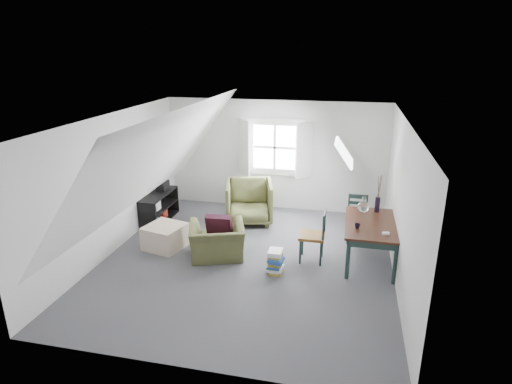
% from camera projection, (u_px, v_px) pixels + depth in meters
% --- Properties ---
extents(floor, '(5.50, 5.50, 0.00)m').
position_uv_depth(floor, '(247.00, 261.00, 7.58)').
color(floor, '#47474C').
rests_on(floor, ground).
extents(ceiling, '(5.50, 5.50, 0.00)m').
position_uv_depth(ceiling, '(246.00, 120.00, 6.77)').
color(ceiling, white).
rests_on(ceiling, wall_back).
extents(wall_back, '(5.00, 0.00, 5.00)m').
position_uv_depth(wall_back, '(275.00, 156.00, 9.72)').
color(wall_back, silver).
rests_on(wall_back, ground).
extents(wall_front, '(5.00, 0.00, 5.00)m').
position_uv_depth(wall_front, '(186.00, 275.00, 4.64)').
color(wall_front, silver).
rests_on(wall_front, ground).
extents(wall_left, '(0.00, 5.50, 5.50)m').
position_uv_depth(wall_left, '(112.00, 184.00, 7.69)').
color(wall_left, silver).
rests_on(wall_left, ground).
extents(wall_right, '(0.00, 5.50, 5.50)m').
position_uv_depth(wall_right, '(402.00, 206.00, 6.67)').
color(wall_right, silver).
rests_on(wall_right, ground).
extents(slope_left, '(3.19, 5.50, 4.48)m').
position_uv_depth(slope_left, '(158.00, 159.00, 7.33)').
color(slope_left, white).
rests_on(slope_left, wall_left).
extents(slope_right, '(3.19, 5.50, 4.48)m').
position_uv_depth(slope_right, '(342.00, 170.00, 6.69)').
color(slope_right, white).
rests_on(slope_right, wall_right).
extents(dormer_window, '(1.71, 0.35, 1.30)m').
position_uv_depth(dormer_window, '(275.00, 148.00, 9.59)').
color(dormer_window, white).
rests_on(dormer_window, wall_back).
extents(skylight, '(0.35, 0.75, 0.47)m').
position_uv_depth(skylight, '(344.00, 153.00, 7.90)').
color(skylight, white).
rests_on(skylight, slope_right).
extents(armchair_near, '(1.17, 1.10, 0.62)m').
position_uv_depth(armchair_near, '(218.00, 257.00, 7.73)').
color(armchair_near, '#494C2A').
rests_on(armchair_near, floor).
extents(armchair_far, '(1.17, 1.19, 0.90)m').
position_uv_depth(armchair_far, '(249.00, 221.00, 9.30)').
color(armchair_far, '#494C2A').
rests_on(armchair_far, floor).
extents(throw_pillow, '(0.47, 0.29, 0.47)m').
position_uv_depth(throw_pillow, '(219.00, 226.00, 7.69)').
color(throw_pillow, '#320D1C').
rests_on(throw_pillow, armchair_near).
extents(ottoman, '(0.80, 0.80, 0.44)m').
position_uv_depth(ottoman, '(165.00, 236.00, 8.03)').
color(ottoman, '#C2AB93').
rests_on(ottoman, floor).
extents(dining_table, '(0.89, 1.49, 0.75)m').
position_uv_depth(dining_table, '(371.00, 228.00, 7.34)').
color(dining_table, black).
rests_on(dining_table, floor).
extents(demijohn, '(0.21, 0.21, 0.29)m').
position_uv_depth(demijohn, '(363.00, 206.00, 7.72)').
color(demijohn, silver).
rests_on(demijohn, dining_table).
extents(vase_twigs, '(0.09, 0.10, 0.69)m').
position_uv_depth(vase_twigs, '(377.00, 204.00, 7.75)').
color(vase_twigs, black).
rests_on(vase_twigs, dining_table).
extents(cup, '(0.10, 0.10, 0.08)m').
position_uv_depth(cup, '(357.00, 228.00, 7.08)').
color(cup, black).
rests_on(cup, dining_table).
extents(paper_box, '(0.12, 0.10, 0.04)m').
position_uv_depth(paper_box, '(386.00, 233.00, 6.85)').
color(paper_box, white).
rests_on(paper_box, dining_table).
extents(dining_chair_far, '(0.42, 0.42, 0.90)m').
position_uv_depth(dining_chair_far, '(357.00, 212.00, 8.53)').
color(dining_chair_far, brown).
rests_on(dining_chair_far, floor).
extents(dining_chair_near, '(0.44, 0.44, 0.93)m').
position_uv_depth(dining_chair_near, '(314.00, 235.00, 7.45)').
color(dining_chair_near, brown).
rests_on(dining_chair_near, floor).
extents(media_shelf, '(0.40, 1.20, 0.62)m').
position_uv_depth(media_shelf, '(159.00, 209.00, 9.23)').
color(media_shelf, black).
rests_on(media_shelf, floor).
extents(electronics_box, '(0.22, 0.29, 0.22)m').
position_uv_depth(electronics_box, '(163.00, 186.00, 9.36)').
color(electronics_box, black).
rests_on(electronics_box, media_shelf).
extents(magazine_stack, '(0.30, 0.35, 0.40)m').
position_uv_depth(magazine_stack, '(275.00, 262.00, 7.13)').
color(magazine_stack, '#B29933').
rests_on(magazine_stack, floor).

